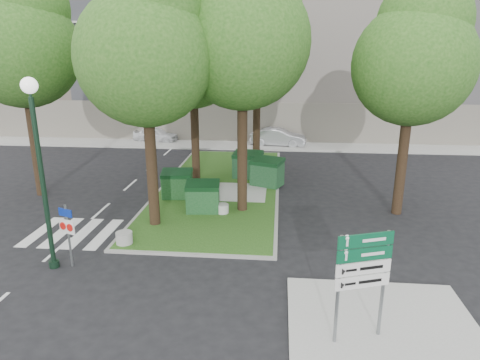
# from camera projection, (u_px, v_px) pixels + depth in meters

# --- Properties ---
(ground) EXTENTS (120.00, 120.00, 0.00)m
(ground) POSITION_uv_depth(u_px,v_px,m) (176.00, 254.00, 15.50)
(ground) COLOR black
(ground) RESTS_ON ground
(median_island) EXTENTS (6.00, 16.00, 0.12)m
(median_island) POSITION_uv_depth(u_px,v_px,m) (220.00, 186.00, 23.06)
(median_island) COLOR #1B4413
(median_island) RESTS_ON ground
(median_kerb) EXTENTS (6.30, 16.30, 0.10)m
(median_kerb) POSITION_uv_depth(u_px,v_px,m) (220.00, 187.00, 23.06)
(median_kerb) COLOR gray
(median_kerb) RESTS_ON ground
(sidewalk_corner) EXTENTS (5.00, 4.00, 0.12)m
(sidewalk_corner) POSITION_uv_depth(u_px,v_px,m) (381.00, 321.00, 11.56)
(sidewalk_corner) COLOR #999993
(sidewalk_corner) RESTS_ON ground
(building_sidewalk) EXTENTS (42.00, 3.00, 0.12)m
(building_sidewalk) POSITION_uv_depth(u_px,v_px,m) (233.00, 145.00, 33.11)
(building_sidewalk) COLOR #999993
(building_sidewalk) RESTS_ON ground
(zebra_crossing) EXTENTS (5.00, 3.00, 0.01)m
(zebra_crossing) POSITION_uv_depth(u_px,v_px,m) (94.00, 233.00, 17.26)
(zebra_crossing) COLOR silver
(zebra_crossing) RESTS_ON ground
(apartment_building) EXTENTS (41.00, 12.00, 16.00)m
(apartment_building) POSITION_uv_depth(u_px,v_px,m) (242.00, 40.00, 37.95)
(apartment_building) COLOR beige
(apartment_building) RESTS_ON ground
(tree_median_near_left) EXTENTS (5.20, 5.20, 10.53)m
(tree_median_near_left) POSITION_uv_depth(u_px,v_px,m) (147.00, 44.00, 15.94)
(tree_median_near_left) COLOR black
(tree_median_near_left) RESTS_ON ground
(tree_median_near_right) EXTENTS (5.60, 5.60, 11.46)m
(tree_median_near_right) POSITION_uv_depth(u_px,v_px,m) (245.00, 27.00, 17.34)
(tree_median_near_right) COLOR black
(tree_median_near_right) RESTS_ON ground
(tree_median_mid) EXTENTS (4.80, 4.80, 9.99)m
(tree_median_mid) POSITION_uv_depth(u_px,v_px,m) (194.00, 53.00, 22.19)
(tree_median_mid) COLOR black
(tree_median_mid) RESTS_ON ground
(tree_median_far) EXTENTS (5.80, 5.80, 11.93)m
(tree_median_far) POSITION_uv_depth(u_px,v_px,m) (259.00, 28.00, 24.37)
(tree_median_far) COLOR black
(tree_median_far) RESTS_ON ground
(tree_street_left) EXTENTS (5.40, 5.40, 11.00)m
(tree_street_left) POSITION_uv_depth(u_px,v_px,m) (22.00, 38.00, 19.81)
(tree_street_left) COLOR black
(tree_street_left) RESTS_ON ground
(tree_street_right) EXTENTS (5.00, 5.00, 10.06)m
(tree_street_right) POSITION_uv_depth(u_px,v_px,m) (416.00, 53.00, 17.47)
(tree_street_right) COLOR black
(tree_street_right) RESTS_ON ground
(dumpster_a) EXTENTS (1.59, 1.19, 1.39)m
(dumpster_a) POSITION_uv_depth(u_px,v_px,m) (177.00, 184.00, 21.03)
(dumpster_a) COLOR #0F3913
(dumpster_a) RESTS_ON median_island
(dumpster_b) EXTENTS (1.59, 1.18, 1.39)m
(dumpster_b) POSITION_uv_depth(u_px,v_px,m) (203.00, 197.00, 19.20)
(dumpster_b) COLOR #123F19
(dumpster_b) RESTS_ON median_island
(dumpster_c) EXTENTS (1.80, 1.39, 1.52)m
(dumpster_c) POSITION_uv_depth(u_px,v_px,m) (248.00, 165.00, 24.35)
(dumpster_c) COLOR black
(dumpster_c) RESTS_ON median_island
(dumpster_d) EXTENTS (1.94, 1.68, 1.52)m
(dumpster_d) POSITION_uv_depth(u_px,v_px,m) (267.00, 172.00, 22.90)
(dumpster_d) COLOR #123B1B
(dumpster_d) RESTS_ON median_island
(bollard_left) EXTENTS (0.62, 0.62, 0.44)m
(bollard_left) POSITION_uv_depth(u_px,v_px,m) (124.00, 238.00, 16.06)
(bollard_left) COLOR #979793
(bollard_left) RESTS_ON median_island
(bollard_right) EXTENTS (0.56, 0.56, 0.40)m
(bollard_right) POSITION_uv_depth(u_px,v_px,m) (222.00, 209.00, 19.10)
(bollard_right) COLOR #ABABA6
(bollard_right) RESTS_ON median_island
(bollard_mid) EXTENTS (0.58, 0.58, 0.42)m
(bollard_mid) POSITION_uv_depth(u_px,v_px,m) (207.00, 200.00, 20.14)
(bollard_mid) COLOR #A8A8A3
(bollard_mid) RESTS_ON median_island
(litter_bin) EXTENTS (0.38, 0.38, 0.67)m
(litter_bin) POSITION_uv_depth(u_px,v_px,m) (258.00, 164.00, 26.00)
(litter_bin) COLOR #C9CE18
(litter_bin) RESTS_ON median_island
(street_lamp) EXTENTS (0.50, 0.50, 6.33)m
(street_lamp) POSITION_uv_depth(u_px,v_px,m) (39.00, 153.00, 13.45)
(street_lamp) COLOR black
(street_lamp) RESTS_ON ground
(traffic_sign_pole) EXTENTS (0.64, 0.28, 2.24)m
(traffic_sign_pole) POSITION_uv_depth(u_px,v_px,m) (68.00, 227.00, 14.24)
(traffic_sign_pole) COLOR slate
(traffic_sign_pole) RESTS_ON ground
(directional_sign) EXTENTS (1.37, 0.51, 2.87)m
(directional_sign) POSITION_uv_depth(u_px,v_px,m) (363.00, 270.00, 10.27)
(directional_sign) COLOR slate
(directional_sign) RESTS_ON sidewalk_corner
(car_white) EXTENTS (3.72, 1.87, 1.21)m
(car_white) POSITION_uv_depth(u_px,v_px,m) (156.00, 134.00, 34.45)
(car_white) COLOR silver
(car_white) RESTS_ON ground
(car_silver) EXTENTS (4.39, 2.00, 1.40)m
(car_silver) POSITION_uv_depth(u_px,v_px,m) (278.00, 137.00, 32.90)
(car_silver) COLOR #97999E
(car_silver) RESTS_ON ground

